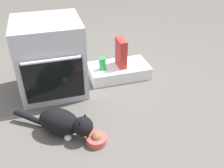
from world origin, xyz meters
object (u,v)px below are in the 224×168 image
Objects in this scene: oven at (50,57)px; pantry_cabinet at (119,71)px; cereal_box at (121,53)px; soda_can at (102,64)px; cat at (63,122)px; food_bowl at (97,139)px.

pantry_cabinet is (0.65, 0.05, -0.27)m from oven.
cereal_box is 0.21m from soda_can.
cat is at bearing -134.32° from cereal_box.
pantry_cabinet is 0.93m from cat.
pantry_cabinet is 0.21m from soda_can.
pantry_cabinet reaches higher than food_bowl.
food_bowl is 0.53× the size of cereal_box.
cereal_box is at bearing -6.06° from pantry_cabinet.
cereal_box reaches higher than pantry_cabinet.
pantry_cabinet is 1.06× the size of cat.
cereal_box is (0.02, -0.00, 0.20)m from pantry_cabinet.
food_bowl is at bearing -118.34° from cereal_box.
cereal_box is (0.45, 0.83, 0.23)m from food_bowl.
cat is at bearing 143.34° from food_bowl.
cereal_box is (0.67, 0.05, -0.07)m from oven.
oven is 0.68m from cereal_box.
oven reaches higher than soda_can.
oven is 0.87m from food_bowl.
oven is 1.12× the size of pantry_cabinet.
pantry_cabinet is 0.94m from food_bowl.
food_bowl is at bearing -117.23° from pantry_cabinet.
cereal_box reaches higher than food_bowl.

